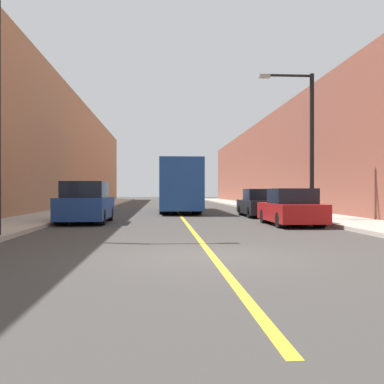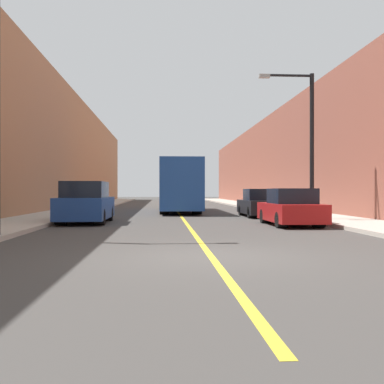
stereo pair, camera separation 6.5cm
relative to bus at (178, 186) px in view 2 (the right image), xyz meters
name	(u,v)px [view 2 (the right image)]	position (x,y,z in m)	size (l,w,h in m)	color
ground_plane	(211,257)	(-0.06, -21.22, -1.80)	(200.00, 200.00, 0.00)	#3F3D3A
sidewalk_left	(94,206)	(-7.10, 8.78, -1.72)	(2.97, 72.00, 0.15)	#B2AA9E
sidewalk_right	(253,206)	(6.99, 8.78, -1.72)	(2.97, 72.00, 0.15)	#B2AA9E
building_row_left	(53,150)	(-10.59, 8.78, 3.18)	(4.00, 72.00, 9.97)	#B2724C
building_row_right	(291,161)	(10.47, 8.78, 2.34)	(4.00, 72.00, 8.28)	brown
road_center_line	(174,207)	(-0.06, 8.78, -1.80)	(0.16, 72.00, 0.01)	gold
bus	(178,186)	(0.00, 0.00, 0.00)	(2.56, 11.59, 3.37)	#1E4793
parked_suv_left	(86,204)	(-4.51, -10.63, -0.94)	(2.00, 4.77, 1.84)	navy
car_right_near	(291,209)	(4.18, -12.69, -1.11)	(1.86, 4.33, 1.53)	maroon
car_right_mid	(261,204)	(4.29, -6.47, -1.11)	(1.90, 4.35, 1.54)	black
street_lamp_left	(5,89)	(-5.69, -17.52, 2.59)	(2.59, 0.24, 7.41)	black
street_lamp_right	(307,135)	(5.56, -10.53, 2.23)	(2.59, 0.24, 6.71)	black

